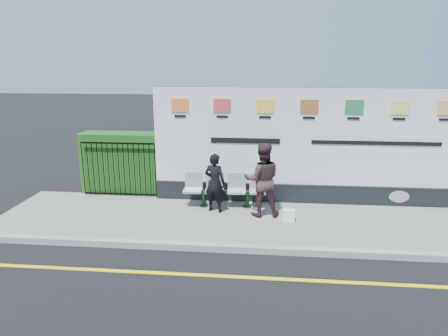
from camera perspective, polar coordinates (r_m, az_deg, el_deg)
name	(u,v)px	position (r m, az deg, el deg)	size (l,w,h in m)	color
ground	(296,280)	(7.49, 10.26, -15.47)	(80.00, 80.00, 0.00)	black
pavement	(288,222)	(9.70, 9.12, -7.67)	(14.00, 3.00, 0.12)	slate
kerb	(292,251)	(8.34, 9.74, -11.58)	(14.00, 0.18, 0.14)	gray
yellow_line	(296,280)	(7.49, 10.26, -15.45)	(14.00, 0.10, 0.01)	yellow
billboard	(306,154)	(10.62, 11.69, 1.92)	(8.00, 0.30, 3.00)	black
hedge	(124,162)	(11.76, -14.07, 0.79)	(2.35, 0.70, 1.70)	#204E17
railing	(119,169)	(11.37, -14.79, -0.16)	(2.05, 0.06, 1.54)	black
bench	(226,198)	(10.32, 0.22, -4.33)	(2.15, 0.56, 0.46)	#BABDC3
woman_left	(215,183)	(9.86, -1.32, -2.12)	(0.54, 0.36, 1.49)	black
woman_right	(262,180)	(9.60, 5.46, -1.67)	(0.88, 0.68, 1.81)	#3B2628
handbag_brown	(215,185)	(10.23, -1.36, -2.46)	(0.30, 0.13, 0.24)	black
carrier_bag_white	(289,215)	(9.57, 9.21, -6.70)	(0.28, 0.17, 0.28)	white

